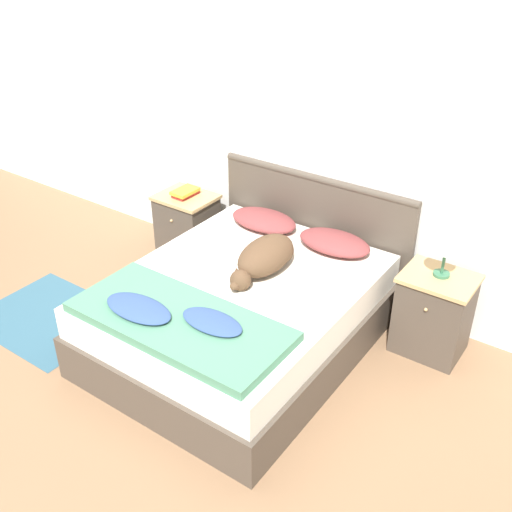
% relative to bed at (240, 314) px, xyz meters
% --- Properties ---
extents(ground_plane, '(16.00, 16.00, 0.00)m').
position_rel_bed_xyz_m(ground_plane, '(-0.14, -1.08, -0.27)').
color(ground_plane, '#896647').
extents(wall_back, '(9.00, 0.06, 2.55)m').
position_rel_bed_xyz_m(wall_back, '(-0.14, 1.05, 1.01)').
color(wall_back, white).
rests_on(wall_back, ground_plane).
extents(bed, '(1.56, 1.91, 0.54)m').
position_rel_bed_xyz_m(bed, '(0.00, 0.00, 0.00)').
color(bed, '#4C4238').
rests_on(bed, ground_plane).
extents(headboard, '(1.64, 0.06, 0.97)m').
position_rel_bed_xyz_m(headboard, '(0.00, 0.98, 0.24)').
color(headboard, '#4C4238').
rests_on(headboard, ground_plane).
extents(nightstand_left, '(0.48, 0.40, 0.60)m').
position_rel_bed_xyz_m(nightstand_left, '(-1.10, 0.73, 0.04)').
color(nightstand_left, '#4C4238').
rests_on(nightstand_left, ground_plane).
extents(nightstand_right, '(0.48, 0.40, 0.60)m').
position_rel_bed_xyz_m(nightstand_right, '(1.10, 0.73, 0.04)').
color(nightstand_right, '#4C4238').
rests_on(nightstand_right, ground_plane).
extents(pillow_left, '(0.55, 0.34, 0.11)m').
position_rel_bed_xyz_m(pillow_left, '(-0.31, 0.74, 0.33)').
color(pillow_left, brown).
rests_on(pillow_left, bed).
extents(pillow_right, '(0.55, 0.34, 0.11)m').
position_rel_bed_xyz_m(pillow_right, '(0.31, 0.74, 0.33)').
color(pillow_right, brown).
rests_on(pillow_right, bed).
extents(quilt, '(1.36, 0.61, 0.11)m').
position_rel_bed_xyz_m(quilt, '(-0.01, -0.61, 0.31)').
color(quilt, '#4C8466').
rests_on(quilt, bed).
extents(dog, '(0.29, 0.73, 0.23)m').
position_rel_bed_xyz_m(dog, '(0.07, 0.20, 0.38)').
color(dog, brown).
rests_on(dog, bed).
extents(book_stack, '(0.15, 0.24, 0.06)m').
position_rel_bed_xyz_m(book_stack, '(-1.10, 0.73, 0.36)').
color(book_stack, '#AD2D28').
rests_on(book_stack, nightstand_left).
extents(table_lamp, '(0.21, 0.21, 0.33)m').
position_rel_bed_xyz_m(table_lamp, '(1.10, 0.75, 0.59)').
color(table_lamp, '#336B4C').
rests_on(table_lamp, nightstand_right).
extents(rug, '(1.02, 0.83, 0.00)m').
position_rel_bed_xyz_m(rug, '(-1.39, -0.57, -0.26)').
color(rug, '#335B70').
rests_on(rug, ground_plane).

